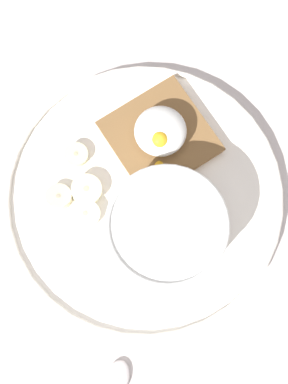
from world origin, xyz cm
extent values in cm
cube|color=beige|center=(0.00, 0.00, 1.00)|extent=(120.00, 120.00, 2.00)
cylinder|color=white|center=(0.00, 0.00, 2.50)|extent=(30.72, 30.72, 1.00)
torus|color=white|center=(0.00, 0.00, 3.30)|extent=(30.52, 30.52, 0.60)
cylinder|color=white|center=(2.33, 4.05, 5.84)|extent=(12.14, 12.14, 5.68)
torus|color=white|center=(2.33, 4.05, 8.68)|extent=(12.34, 12.34, 0.60)
cylinder|color=beige|center=(2.33, 4.05, 5.61)|extent=(10.74, 10.74, 4.82)
ellipsoid|color=beige|center=(2.33, 4.05, 7.82)|extent=(10.20, 10.20, 1.20)
ellipsoid|color=olive|center=(2.11, 4.31, 8.17)|extent=(1.53, 1.89, 0.70)
ellipsoid|color=tan|center=(-0.48, 4.70, 8.16)|extent=(1.65, 1.91, 0.69)
ellipsoid|color=#CDB28C|center=(2.93, 4.36, 8.18)|extent=(1.99, 1.98, 0.73)
ellipsoid|color=#C3B490|center=(3.73, 4.23, 8.15)|extent=(1.83, 1.69, 0.66)
cube|color=brown|center=(-6.53, -1.87, 4.08)|extent=(13.97, 13.97, 0.30)
cube|color=#A77845|center=(-6.53, -1.87, 3.59)|extent=(13.70, 13.70, 1.18)
ellipsoid|color=white|center=(-6.53, -1.87, 5.70)|extent=(5.70, 5.67, 3.03)
sphere|color=yellow|center=(-5.47, -1.35, 6.40)|extent=(2.01, 2.01, 2.01)
ellipsoid|color=yellow|center=(-3.15, -0.21, 4.38)|extent=(2.17, 1.89, 0.36)
cylinder|color=beige|center=(0.06, -8.75, 3.55)|extent=(3.80, 3.80, 1.20)
cylinder|color=#B1AF88|center=(0.06, -8.75, 4.05)|extent=(0.68, 0.68, 0.16)
cylinder|color=beige|center=(2.80, -5.60, 3.73)|extent=(4.63, 4.66, 1.55)
cylinder|color=#BAB28D|center=(2.80, -5.60, 4.41)|extent=(0.83, 0.83, 0.15)
cylinder|color=beige|center=(5.00, -7.80, 3.63)|extent=(3.27, 3.15, 1.47)
cylinder|color=#B6AD8E|center=(5.00, -7.80, 4.14)|extent=(0.58, 0.57, 0.20)
cylinder|color=#F5E7C4|center=(5.13, -4.24, 3.82)|extent=(4.43, 4.43, 1.93)
cylinder|color=#BFB499|center=(5.13, -4.24, 4.47)|extent=(0.78, 0.78, 0.23)
ellipsoid|color=silver|center=(17.75, 7.51, 2.40)|extent=(4.10, 3.26, 0.70)
camera|label=1|loc=(10.43, 6.29, 60.33)|focal=50.00mm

